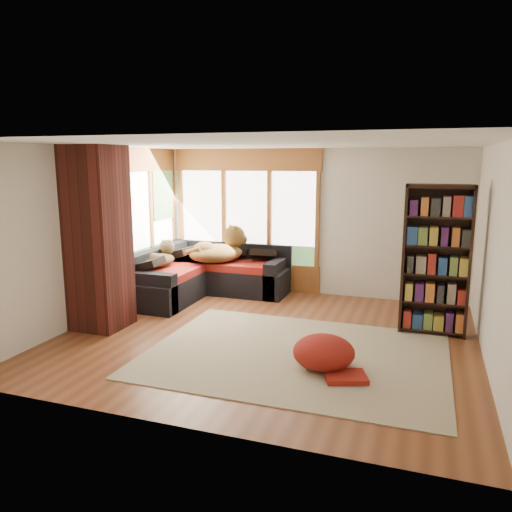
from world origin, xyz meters
The scene contains 17 objects.
floor centered at (0.00, 0.00, 0.00)m, with size 5.50×5.50×0.00m, color brown.
ceiling centered at (0.00, 0.00, 2.60)m, with size 5.50×5.50×0.00m, color white.
wall_back centered at (0.00, 2.50, 1.30)m, with size 5.50×0.04×2.60m, color silver.
wall_front centered at (0.00, -2.50, 1.30)m, with size 5.50×0.04×2.60m, color silver.
wall_left centered at (-2.75, 0.00, 1.30)m, with size 0.04×5.00×2.60m, color silver.
wall_right centered at (2.75, 0.00, 1.30)m, with size 0.04×5.00×2.60m, color silver.
windows_back centered at (-1.20, 2.47, 1.35)m, with size 2.82×0.10×1.90m.
windows_left centered at (-2.72, 1.20, 1.35)m, with size 0.10×2.62×1.90m.
roller_blind centered at (-2.69, 2.03, 1.75)m, with size 0.03×0.72×0.90m, color #6E995D.
brick_chimney centered at (-2.40, -0.35, 1.30)m, with size 0.70×0.70×2.60m, color #471914.
sectional_sofa centered at (-1.95, 1.70, 0.30)m, with size 2.20×2.20×0.80m.
area_rug centered at (0.55, -0.49, 0.01)m, with size 3.64×2.78×0.01m, color beige.
bookshelf centered at (2.14, 0.91, 1.04)m, with size 0.89×0.30×2.08m.
pouf centered at (0.95, -0.78, 0.21)m, with size 0.72×0.72×0.39m, color maroon.
dog_tan centered at (-1.49, 1.92, 0.82)m, with size 1.14×1.14×0.57m.
dog_brindle centered at (-2.33, 1.26, 0.73)m, with size 0.50×0.75×0.39m.
throw_pillows centered at (-1.86, 1.75, 0.78)m, with size 1.98×1.68×0.45m.
Camera 1 is at (2.00, -6.21, 2.39)m, focal length 35.00 mm.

